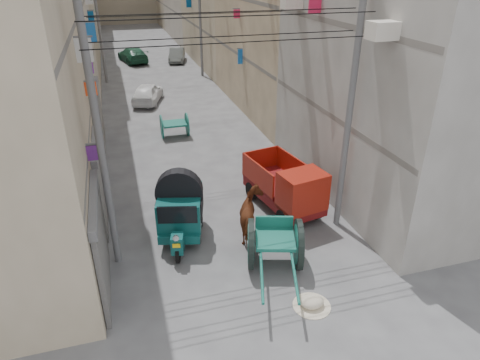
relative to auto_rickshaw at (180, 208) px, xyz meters
name	(u,v)px	position (x,y,z in m)	size (l,w,h in m)	color
shutters_left	(100,158)	(-2.36, 3.66, 0.43)	(0.18, 14.40, 2.88)	#4D4D52
signboards	(163,47)	(1.55, 14.94, 2.37)	(8.22, 40.52, 5.67)	#762A9A
utility_poles	(174,51)	(1.56, 10.28, 2.94)	(7.40, 22.20, 8.00)	#5C5C5F
auto_rickshaw	(180,208)	(0.00, 0.00, 0.00)	(1.88, 2.66, 1.81)	black
tonga_cart	(275,243)	(2.33, -2.23, -0.30)	(2.13, 3.48, 1.47)	black
mini_truck	(289,190)	(3.83, 0.38, -0.16)	(2.08, 3.57, 1.89)	black
second_cart	(174,125)	(1.13, 8.90, -0.43)	(1.36, 1.20, 1.19)	#155E50
feed_sack	(312,301)	(2.69, -4.09, -0.91)	(0.62, 0.49, 0.31)	beige
horse	(252,216)	(2.18, -0.62, -0.32)	(0.81, 1.78, 1.50)	brown
distant_car_white	(148,93)	(0.41, 15.27, -0.45)	(1.46, 3.62, 1.23)	white
distant_car_grey	(177,55)	(4.10, 27.08, -0.49)	(1.22, 3.50, 1.15)	#4F5351
distant_car_green	(133,55)	(0.34, 27.97, -0.42)	(1.80, 4.42, 1.28)	#1B4E35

